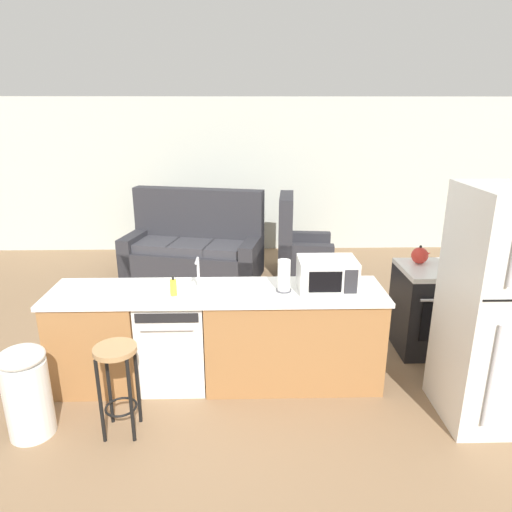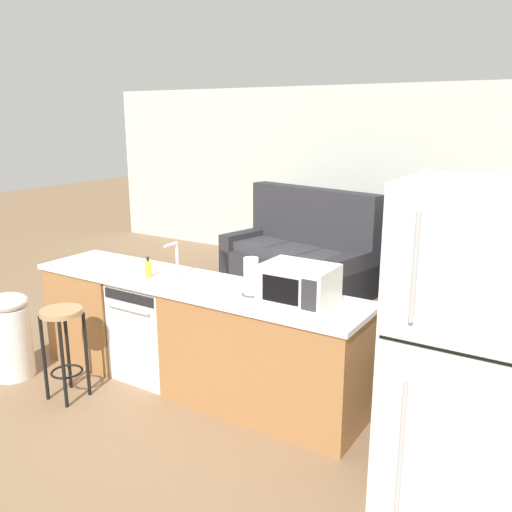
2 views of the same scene
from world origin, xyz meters
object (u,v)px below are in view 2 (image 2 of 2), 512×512
object	(u,v)px
dishwasher	(156,328)
couch	(302,257)
microwave	(299,284)
stove_range	(494,374)
refrigerator	(467,370)
armchair	(423,278)
bar_stool	(63,334)
paper_towel_roll	(251,277)
soap_bottle	(148,269)
kettle	(480,291)
trash_bin	(10,335)

from	to	relation	value
dishwasher	couch	distance (m)	2.90
microwave	stove_range	bearing A→B (deg)	23.92
refrigerator	armchair	bearing A→B (deg)	108.13
microwave	armchair	world-z (taller)	armchair
dishwasher	stove_range	xyz separation A→B (m)	(2.60, 0.55, 0.03)
dishwasher	bar_stool	xyz separation A→B (m)	(-0.32, -0.69, 0.11)
dishwasher	paper_towel_roll	xyz separation A→B (m)	(0.98, -0.03, 0.62)
stove_range	soap_bottle	xyz separation A→B (m)	(-2.56, -0.65, 0.52)
dishwasher	kettle	xyz separation A→B (m)	(2.43, 0.68, 0.56)
microwave	trash_bin	distance (m)	2.56
stove_range	refrigerator	size ratio (longest dim) A/B	0.47
armchair	couch	bearing A→B (deg)	-179.43
refrigerator	paper_towel_roll	world-z (taller)	refrigerator
couch	armchair	bearing A→B (deg)	0.57
dishwasher	microwave	size ratio (longest dim) A/B	1.68
microwave	paper_towel_roll	world-z (taller)	paper_towel_roll
paper_towel_roll	soap_bottle	bearing A→B (deg)	-175.56
refrigerator	kettle	world-z (taller)	refrigerator
soap_bottle	armchair	size ratio (longest dim) A/B	0.15
soap_bottle	kettle	world-z (taller)	kettle
kettle	refrigerator	bearing A→B (deg)	-82.32
refrigerator	microwave	distance (m)	1.36
soap_bottle	paper_towel_roll	bearing A→B (deg)	4.44
armchair	paper_towel_roll	bearing A→B (deg)	-99.34
stove_range	couch	world-z (taller)	couch
stove_range	refrigerator	bearing A→B (deg)	-90.01
dishwasher	kettle	world-z (taller)	kettle
couch	armchair	size ratio (longest dim) A/B	1.79
microwave	armchair	distance (m)	3.00
armchair	soap_bottle	bearing A→B (deg)	-115.35
soap_bottle	trash_bin	world-z (taller)	soap_bottle
stove_range	trash_bin	distance (m)	3.82
refrigerator	kettle	size ratio (longest dim) A/B	9.25
couch	dishwasher	bearing A→B (deg)	-87.90
stove_range	paper_towel_roll	bearing A→B (deg)	-160.46
couch	stove_range	bearing A→B (deg)	-40.97
couch	armchair	distance (m)	1.57
soap_bottle	couch	distance (m)	3.06
soap_bottle	kettle	distance (m)	2.52
stove_range	refrigerator	xyz separation A→B (m)	(-0.00, -1.10, 0.50)
kettle	armchair	distance (m)	2.52
refrigerator	armchair	distance (m)	3.69
stove_range	kettle	size ratio (longest dim) A/B	4.39
paper_towel_roll	trash_bin	world-z (taller)	paper_towel_roll
soap_bottle	trash_bin	distance (m)	1.35
trash_bin	dishwasher	bearing A→B (deg)	34.44
paper_towel_roll	trash_bin	xyz separation A→B (m)	(-2.00, -0.67, -0.66)
stove_range	kettle	world-z (taller)	kettle
refrigerator	bar_stool	xyz separation A→B (m)	(-2.92, -0.14, -0.41)
armchair	trash_bin	bearing A→B (deg)	-124.50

